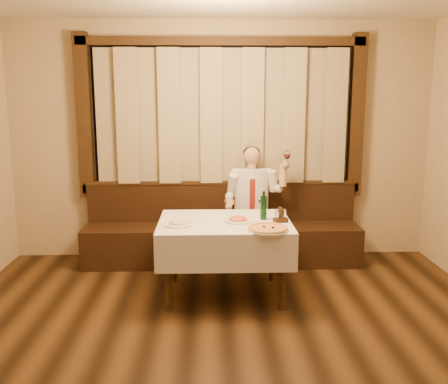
{
  "coord_description": "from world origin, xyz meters",
  "views": [
    {
      "loc": [
        -0.15,
        -2.97,
        1.96
      ],
      "look_at": [
        0.0,
        1.9,
        1.0
      ],
      "focal_mm": 40.0,
      "sensor_mm": 36.0,
      "label": 1
    }
  ],
  "objects_px": {
    "banquette": "(222,236)",
    "green_bottle": "(264,207)",
    "dining_table": "(225,231)",
    "pasta_cream": "(178,221)",
    "pizza": "(268,229)",
    "pasta_red": "(238,218)",
    "cruet_caddy": "(280,217)",
    "seated_man": "(252,196)"
  },
  "relations": [
    {
      "from": "banquette",
      "to": "green_bottle",
      "type": "distance_m",
      "value": 1.19
    },
    {
      "from": "dining_table",
      "to": "green_bottle",
      "type": "distance_m",
      "value": 0.44
    },
    {
      "from": "banquette",
      "to": "green_bottle",
      "type": "bearing_deg",
      "value": -68.81
    },
    {
      "from": "dining_table",
      "to": "pasta_cream",
      "type": "xyz_separation_m",
      "value": [
        -0.44,
        -0.15,
        0.15
      ]
    },
    {
      "from": "pizza",
      "to": "pasta_red",
      "type": "relative_size",
      "value": 1.32
    },
    {
      "from": "banquette",
      "to": "cruet_caddy",
      "type": "height_order",
      "value": "banquette"
    },
    {
      "from": "dining_table",
      "to": "pizza",
      "type": "bearing_deg",
      "value": -43.66
    },
    {
      "from": "pasta_red",
      "to": "green_bottle",
      "type": "xyz_separation_m",
      "value": [
        0.25,
        0.08,
        0.08
      ]
    },
    {
      "from": "pasta_cream",
      "to": "cruet_caddy",
      "type": "relative_size",
      "value": 1.98
    },
    {
      "from": "pizza",
      "to": "pasta_red",
      "type": "xyz_separation_m",
      "value": [
        -0.25,
        0.32,
        0.02
      ]
    },
    {
      "from": "green_bottle",
      "to": "cruet_caddy",
      "type": "bearing_deg",
      "value": -38.24
    },
    {
      "from": "pasta_red",
      "to": "dining_table",
      "type": "bearing_deg",
      "value": 163.44
    },
    {
      "from": "banquette",
      "to": "pasta_cream",
      "type": "height_order",
      "value": "banquette"
    },
    {
      "from": "pasta_red",
      "to": "seated_man",
      "type": "bearing_deg",
      "value": 77.07
    },
    {
      "from": "seated_man",
      "to": "green_bottle",
      "type": "bearing_deg",
      "value": -88.09
    },
    {
      "from": "dining_table",
      "to": "cruet_caddy",
      "type": "distance_m",
      "value": 0.56
    },
    {
      "from": "pasta_red",
      "to": "cruet_caddy",
      "type": "bearing_deg",
      "value": -5.26
    },
    {
      "from": "dining_table",
      "to": "pizza",
      "type": "xyz_separation_m",
      "value": [
        0.38,
        -0.36,
        0.12
      ]
    },
    {
      "from": "pasta_cream",
      "to": "dining_table",
      "type": "bearing_deg",
      "value": 18.88
    },
    {
      "from": "dining_table",
      "to": "green_bottle",
      "type": "bearing_deg",
      "value": 6.52
    },
    {
      "from": "pizza",
      "to": "green_bottle",
      "type": "relative_size",
      "value": 1.31
    },
    {
      "from": "dining_table",
      "to": "pasta_red",
      "type": "bearing_deg",
      "value": -16.56
    },
    {
      "from": "pasta_cream",
      "to": "seated_man",
      "type": "height_order",
      "value": "seated_man"
    },
    {
      "from": "pasta_red",
      "to": "cruet_caddy",
      "type": "distance_m",
      "value": 0.4
    },
    {
      "from": "banquette",
      "to": "pasta_cream",
      "type": "relative_size",
      "value": 11.02
    },
    {
      "from": "pizza",
      "to": "cruet_caddy",
      "type": "bearing_deg",
      "value": 62.07
    },
    {
      "from": "dining_table",
      "to": "pizza",
      "type": "height_order",
      "value": "pizza"
    },
    {
      "from": "pasta_cream",
      "to": "green_bottle",
      "type": "distance_m",
      "value": 0.84
    },
    {
      "from": "pizza",
      "to": "green_bottle",
      "type": "distance_m",
      "value": 0.42
    },
    {
      "from": "dining_table",
      "to": "pasta_red",
      "type": "relative_size",
      "value": 4.48
    },
    {
      "from": "pizza",
      "to": "pasta_cream",
      "type": "relative_size",
      "value": 1.29
    },
    {
      "from": "green_bottle",
      "to": "cruet_caddy",
      "type": "distance_m",
      "value": 0.2
    },
    {
      "from": "green_bottle",
      "to": "cruet_caddy",
      "type": "xyz_separation_m",
      "value": [
        0.15,
        -0.12,
        -0.07
      ]
    },
    {
      "from": "green_bottle",
      "to": "seated_man",
      "type": "distance_m",
      "value": 0.9
    },
    {
      "from": "pizza",
      "to": "seated_man",
      "type": "xyz_separation_m",
      "value": [
        -0.03,
        1.3,
        0.03
      ]
    },
    {
      "from": "green_bottle",
      "to": "pasta_cream",
      "type": "bearing_deg",
      "value": -166.72
    },
    {
      "from": "banquette",
      "to": "seated_man",
      "type": "distance_m",
      "value": 0.61
    },
    {
      "from": "pasta_red",
      "to": "green_bottle",
      "type": "bearing_deg",
      "value": 17.79
    },
    {
      "from": "cruet_caddy",
      "to": "pasta_cream",
      "type": "bearing_deg",
      "value": 167.74
    },
    {
      "from": "banquette",
      "to": "pizza",
      "type": "xyz_separation_m",
      "value": [
        0.38,
        -1.38,
        0.46
      ]
    },
    {
      "from": "pasta_cream",
      "to": "pizza",
      "type": "bearing_deg",
      "value": -14.57
    },
    {
      "from": "pasta_red",
      "to": "seated_man",
      "type": "height_order",
      "value": "seated_man"
    }
  ]
}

